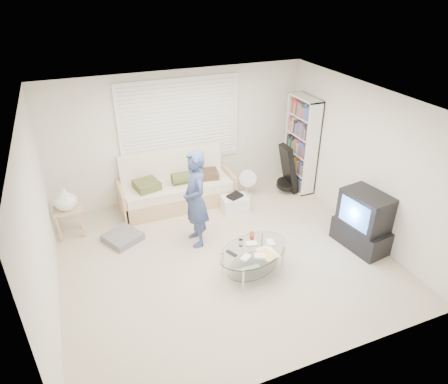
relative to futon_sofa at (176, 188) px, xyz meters
name	(u,v)px	position (x,y,z in m)	size (l,w,h in m)	color
ground	(224,256)	(0.24, -1.88, -0.35)	(5.00, 5.00, 0.00)	tan
room_shell	(212,152)	(0.24, -1.40, 1.28)	(5.02, 4.52, 2.51)	silver
window_blinds	(180,122)	(0.24, 0.32, 1.20)	(2.32, 0.08, 1.62)	silver
futon_sofa	(176,188)	(0.00, 0.00, 0.00)	(2.16, 0.87, 1.05)	tan
grey_floor_pillow	(123,237)	(-1.20, -0.83, -0.29)	(0.53, 0.53, 0.12)	slate
side_table	(65,201)	(-1.98, -0.34, 0.34)	(0.47, 0.38, 0.93)	tan
bookshelf	(301,144)	(2.56, -0.26, 0.62)	(0.30, 0.81, 1.93)	white
guitar_case	(288,172)	(2.22, -0.39, 0.11)	(0.39, 0.38, 1.02)	black
floor_fan	(247,181)	(1.39, -0.22, 0.00)	(0.37, 0.24, 0.59)	white
storage_bin	(235,203)	(0.95, -0.64, -0.19)	(0.51, 0.38, 0.34)	white
tv_unit	(363,221)	(2.43, -2.44, 0.13)	(0.61, 0.97, 0.99)	black
coffee_table	(254,254)	(0.50, -2.41, 0.01)	(1.33, 1.05, 0.55)	silver
standing_person	(195,200)	(-0.04, -1.34, 0.48)	(0.60, 0.40, 1.65)	navy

